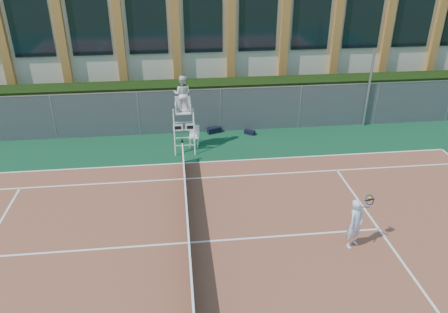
{
  "coord_description": "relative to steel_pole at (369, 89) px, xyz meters",
  "views": [
    {
      "loc": [
        -0.13,
        -11.27,
        8.89
      ],
      "look_at": [
        1.5,
        3.0,
        1.53
      ],
      "focal_mm": 35.0,
      "sensor_mm": 36.0,
      "label": 1
    }
  ],
  "objects": [
    {
      "name": "steel_pole",
      "position": [
        0.0,
        0.0,
        0.0
      ],
      "size": [
        0.12,
        0.12,
        3.94
      ],
      "primitive_type": "cylinder",
      "color": "#9EA0A5",
      "rests_on": "ground"
    },
    {
      "name": "fence",
      "position": [
        -9.43,
        0.1,
        -0.87
      ],
      "size": [
        40.0,
        0.06,
        2.2
      ],
      "primitive_type": null,
      "color": "#595E60",
      "rests_on": "ground"
    },
    {
      "name": "umpire_chair",
      "position": [
        -9.31,
        -1.65,
        0.58
      ],
      "size": [
        0.97,
        1.5,
        3.49
      ],
      "color": "white",
      "rests_on": "ground"
    },
    {
      "name": "tennis_court",
      "position": [
        -9.43,
        -8.7,
        -1.95
      ],
      "size": [
        23.77,
        10.97,
        0.02
      ],
      "primitive_type": "cube",
      "color": "brown",
      "rests_on": "apron"
    },
    {
      "name": "sports_bag_far",
      "position": [
        -6.05,
        -0.46,
        -1.85
      ],
      "size": [
        0.56,
        0.49,
        0.21
      ],
      "primitive_type": "cube",
      "rotation": [
        0.0,
        0.0,
        -0.62
      ],
      "color": "black",
      "rests_on": "apron"
    },
    {
      "name": "hedge",
      "position": [
        -9.43,
        1.3,
        -0.87
      ],
      "size": [
        40.0,
        1.4,
        2.2
      ],
      "primitive_type": "cube",
      "color": "black",
      "rests_on": "ground"
    },
    {
      "name": "sports_bag_near",
      "position": [
        -7.79,
        -0.1,
        -1.81
      ],
      "size": [
        0.73,
        0.47,
        0.29
      ],
      "primitive_type": "cube",
      "rotation": [
        0.0,
        0.0,
        0.32
      ],
      "color": "black",
      "rests_on": "apron"
    },
    {
      "name": "tennis_player",
      "position": [
        -4.25,
        -9.41,
        -1.1
      ],
      "size": [
        1.0,
        0.77,
        1.69
      ],
      "color": "#D2DEFD",
      "rests_on": "tennis_court"
    },
    {
      "name": "tennis_net",
      "position": [
        -9.43,
        -8.7,
        -1.43
      ],
      "size": [
        0.1,
        11.3,
        1.1
      ],
      "color": "black",
      "rests_on": "ground"
    },
    {
      "name": "ground",
      "position": [
        -9.43,
        -8.7,
        -1.97
      ],
      "size": [
        120.0,
        120.0,
        0.0
      ],
      "primitive_type": "plane",
      "color": "#233814"
    },
    {
      "name": "building",
      "position": [
        -9.43,
        9.25,
        2.18
      ],
      "size": [
        45.0,
        10.6,
        8.22
      ],
      "color": "beige",
      "rests_on": "ground"
    },
    {
      "name": "apron",
      "position": [
        -9.43,
        -7.7,
        -1.96
      ],
      "size": [
        36.0,
        20.0,
        0.01
      ],
      "primitive_type": "cube",
      "color": "#0E3E22",
      "rests_on": "ground"
    },
    {
      "name": "plastic_chair",
      "position": [
        -8.84,
        -1.42,
        -1.38
      ],
      "size": [
        0.53,
        0.53,
        0.98
      ],
      "color": "silver",
      "rests_on": "apron"
    }
  ]
}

